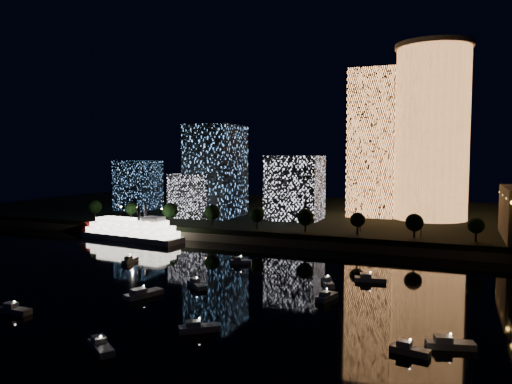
% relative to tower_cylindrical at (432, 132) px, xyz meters
% --- Properties ---
extents(ground, '(520.00, 520.00, 0.00)m').
position_rel_tower_cylindrical_xyz_m(ground, '(-32.47, -144.67, -44.44)').
color(ground, black).
rests_on(ground, ground).
extents(far_bank, '(420.00, 160.00, 5.00)m').
position_rel_tower_cylindrical_xyz_m(far_bank, '(-32.47, 15.33, -41.94)').
color(far_bank, black).
rests_on(far_bank, ground).
extents(seawall, '(420.00, 6.00, 3.00)m').
position_rel_tower_cylindrical_xyz_m(seawall, '(-32.47, -62.67, -42.94)').
color(seawall, '#6B5E4C').
rests_on(seawall, ground).
extents(tower_cylindrical, '(34.00, 34.00, 78.62)m').
position_rel_tower_cylindrical_xyz_m(tower_cylindrical, '(0.00, 0.00, 0.00)').
color(tower_cylindrical, '#FF9A51').
rests_on(tower_cylindrical, far_bank).
extents(tower_rectangular, '(21.76, 21.76, 69.24)m').
position_rel_tower_cylindrical_xyz_m(tower_rectangular, '(-26.34, 3.07, -4.82)').
color(tower_rectangular, '#FF9A51').
rests_on(tower_rectangular, far_bank).
extents(midrise_blocks, '(111.95, 36.88, 43.21)m').
position_rel_tower_cylindrical_xyz_m(midrise_blocks, '(-96.46, -25.01, -22.53)').
color(midrise_blocks, silver).
rests_on(midrise_blocks, far_bank).
extents(riverboat, '(49.94, 16.28, 14.78)m').
position_rel_tower_cylindrical_xyz_m(riverboat, '(-112.09, -73.56, -40.64)').
color(riverboat, silver).
rests_on(riverboat, ground).
extents(motorboats, '(101.69, 78.48, 2.78)m').
position_rel_tower_cylindrical_xyz_m(motorboats, '(-36.48, -135.27, -43.62)').
color(motorboats, silver).
rests_on(motorboats, ground).
extents(esplanade_trees, '(165.95, 6.60, 8.80)m').
position_rel_tower_cylindrical_xyz_m(esplanade_trees, '(-65.11, -56.67, -33.97)').
color(esplanade_trees, black).
rests_on(esplanade_trees, far_bank).
extents(street_lamps, '(132.70, 0.70, 5.65)m').
position_rel_tower_cylindrical_xyz_m(street_lamps, '(-66.47, -50.67, -35.41)').
color(street_lamps, black).
rests_on(street_lamps, far_bank).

